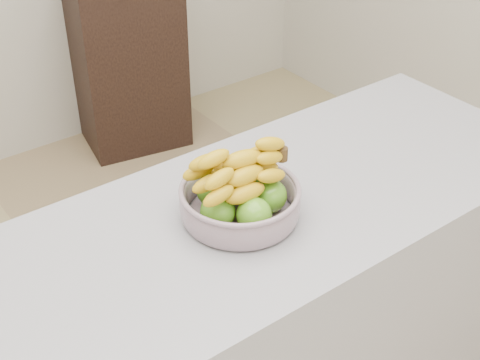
# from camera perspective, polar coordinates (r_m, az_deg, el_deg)

# --- Properties ---
(cabinet) EXTENTS (0.56, 0.48, 0.89)m
(cabinet) POSITION_cam_1_polar(r_m,az_deg,el_deg) (3.42, -9.53, 10.04)
(cabinet) COLOR black
(cabinet) RESTS_ON ground
(fruit_bowl) EXTENTS (0.27, 0.27, 0.17)m
(fruit_bowl) POSITION_cam_1_polar(r_m,az_deg,el_deg) (1.49, -0.01, -1.48)
(fruit_bowl) COLOR #A8BBCA
(fruit_bowl) RESTS_ON counter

